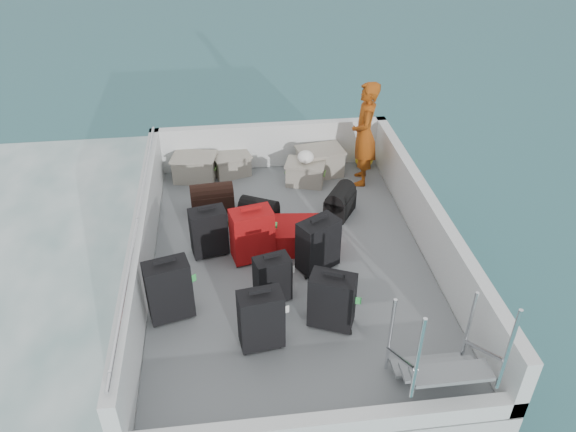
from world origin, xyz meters
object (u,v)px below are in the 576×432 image
suitcase_5 (252,235)px  crate_0 (195,169)px  suitcase_3 (261,320)px  suitcase_6 (332,301)px  suitcase_2 (209,232)px  suitcase_8 (297,236)px  suitcase_4 (272,279)px  crate_1 (232,165)px  crate_3 (320,162)px  crate_2 (305,174)px  passenger (364,134)px  suitcase_7 (318,245)px  suitcase_0 (169,291)px

suitcase_5 → crate_0: size_ratio=1.14×
suitcase_3 → suitcase_6: size_ratio=1.04×
suitcase_2 → suitcase_8: size_ratio=0.77×
suitcase_8 → suitcase_6: bearing=-167.3°
suitcase_8 → crate_0: size_ratio=1.35×
suitcase_4 → crate_1: suitcase_4 is taller
suitcase_4 → crate_3: suitcase_4 is taller
crate_1 → crate_2: crate_2 is taller
crate_1 → passenger: 2.06m
crate_3 → passenger: passenger is taller
suitcase_3 → suitcase_7: bearing=48.3°
suitcase_7 → crate_1: (-0.93, 2.39, -0.18)m
suitcase_4 → crate_1: (-0.34, 2.88, -0.13)m
crate_1 → crate_3: crate_3 is taller
suitcase_6 → passenger: (1.00, 2.90, 0.45)m
suitcase_6 → suitcase_8: bearing=120.2°
crate_3 → suitcase_3: bearing=-109.2°
crate_2 → suitcase_3: bearing=-106.3°
suitcase_7 → crate_3: (0.41, 2.24, -0.14)m
suitcase_7 → passenger: (0.99, 1.95, 0.44)m
suitcase_2 → suitcase_5: bearing=-29.4°
passenger → crate_0: bearing=-86.4°
crate_2 → passenger: size_ratio=0.34×
suitcase_6 → suitcase_7: suitcase_7 is taller
suitcase_2 → crate_3: 2.47m
suitcase_2 → suitcase_7: bearing=-30.9°
suitcase_0 → crate_1: suitcase_0 is taller
suitcase_5 → suitcase_8: 0.63m
suitcase_0 → passenger: passenger is taller
suitcase_2 → crate_1: size_ratio=1.23×
suitcase_0 → crate_2: 3.20m
suitcase_3 → suitcase_6: suitcase_3 is taller
suitcase_4 → suitcase_7: size_ratio=0.86×
suitcase_6 → suitcase_8: 1.42m
suitcase_0 → suitcase_5: 1.30m
crate_3 → suitcase_7: bearing=-100.4°
suitcase_0 → suitcase_5: suitcase_0 is taller
suitcase_8 → crate_0: (-1.30, 1.85, 0.02)m
suitcase_4 → crate_1: size_ratio=1.12×
suitcase_4 → crate_2: suitcase_4 is taller
suitcase_5 → crate_2: size_ratio=1.28×
suitcase_8 → passenger: size_ratio=0.52×
suitcase_2 → crate_2: (1.42, 1.54, -0.15)m
suitcase_5 → crate_2: bearing=49.9°
suitcase_0 → suitcase_3: size_ratio=1.07×
suitcase_0 → crate_0: size_ratio=1.19×
crate_1 → suitcase_5: bearing=-85.4°
suitcase_2 → crate_0: 1.88m
suitcase_2 → suitcase_4: bearing=-65.6°
suitcase_7 → crate_2: (0.15, 1.99, -0.17)m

